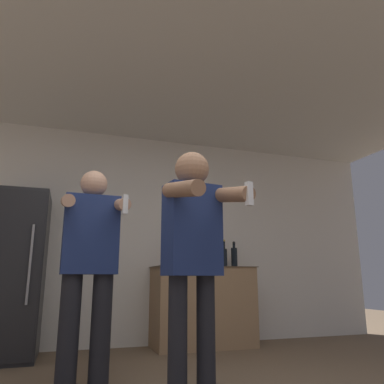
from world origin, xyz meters
TOP-DOWN VIEW (x-y plane):
  - wall_back at (0.00, 2.82)m, footprint 7.00×0.06m
  - ceiling_slab at (0.00, 1.39)m, footprint 7.00×3.31m
  - refrigerator at (-1.16, 2.43)m, footprint 0.62×0.75m
  - counter at (0.91, 2.51)m, footprint 1.19×0.58m
  - bottle_red_label at (1.35, 2.55)m, footprint 0.08×0.08m
  - bottle_tall_gin at (0.55, 2.55)m, footprint 0.08×0.08m
  - bottle_dark_rum at (1.21, 2.55)m, footprint 0.08×0.08m
  - bottle_clear_vodka at (0.85, 2.55)m, footprint 0.08×0.08m
  - bottle_green_wine at (1.07, 2.55)m, footprint 0.10×0.10m
  - person_woman_foreground at (0.12, 0.49)m, footprint 0.48×0.57m
  - person_man_side at (-0.48, 1.17)m, footprint 0.49×0.44m

SIDE VIEW (x-z plane):
  - counter at x=0.91m, z-range 0.00..0.91m
  - refrigerator at x=-1.16m, z-range 0.00..1.63m
  - person_man_side at x=-0.48m, z-range 0.09..1.69m
  - person_woman_foreground at x=0.12m, z-range 0.18..1.77m
  - bottle_green_wine at x=1.07m, z-range 0.88..1.16m
  - bottle_tall_gin at x=0.55m, z-range 0.88..1.18m
  - bottle_dark_rum at x=1.21m, z-range 0.87..1.21m
  - bottle_red_label at x=1.35m, z-range 0.88..1.20m
  - bottle_clear_vodka at x=0.85m, z-range 0.87..1.21m
  - wall_back at x=0.00m, z-range 0.00..2.55m
  - ceiling_slab at x=0.00m, z-range 2.55..2.60m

